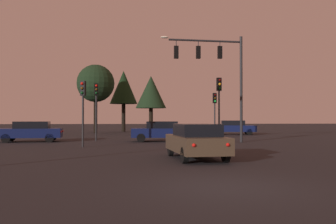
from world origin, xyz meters
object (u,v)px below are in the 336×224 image
car_nearside_lane (196,141)px  tree_left_far (151,92)px  traffic_light_corner_right (219,97)px  car_far_lane (234,127)px  car_crossing_right (160,131)px  car_crossing_left (30,131)px  traffic_light_corner_left (215,106)px  tree_behind_sign (96,84)px  traffic_light_far_side (83,100)px  traffic_signal_mast_arm (218,67)px  tree_center_horizon (124,88)px  traffic_light_median (96,100)px

car_nearside_lane → tree_left_far: size_ratio=0.73×
traffic_light_corner_right → car_far_lane: size_ratio=0.95×
traffic_light_corner_right → car_crossing_right: (-3.82, 3.15, -2.41)m
car_nearside_lane → car_crossing_right: 12.51m
car_crossing_left → traffic_light_corner_left: bearing=13.6°
tree_behind_sign → car_far_lane: bearing=-19.6°
traffic_light_far_side → car_crossing_left: traffic_light_far_side is taller
traffic_signal_mast_arm → tree_behind_sign: size_ratio=0.96×
traffic_light_far_side → car_nearside_lane: traffic_light_far_side is taller
traffic_light_corner_right → tree_center_horizon: size_ratio=0.57×
traffic_light_corner_left → tree_left_far: bearing=120.5°
car_nearside_lane → tree_left_far: bearing=91.1°
tree_behind_sign → car_crossing_right: bearing=-69.0°
traffic_signal_mast_arm → traffic_light_median: size_ratio=1.75×
traffic_light_far_side → car_nearside_lane: bearing=-52.0°
traffic_light_median → traffic_light_corner_left: bearing=18.0°
traffic_light_corner_left → tree_center_horizon: tree_center_horizon is taller
traffic_signal_mast_arm → tree_left_far: 15.09m
traffic_light_corner_left → car_nearside_lane: 17.31m
traffic_light_corner_right → traffic_light_median: 9.53m
traffic_light_far_side → tree_behind_sign: size_ratio=0.50×
tree_behind_sign → tree_center_horizon: tree_behind_sign is taller
traffic_signal_mast_arm → traffic_light_corner_left: bearing=79.1°
traffic_light_median → car_far_lane: (13.66, 10.12, -2.34)m
car_nearside_lane → car_far_lane: bearing=70.6°
car_crossing_right → tree_left_far: (0.04, 12.76, 3.80)m
traffic_signal_mast_arm → traffic_light_median: (-8.90, 2.56, -2.36)m
tree_left_far → car_far_lane: bearing=-11.8°
traffic_light_corner_left → car_crossing_left: size_ratio=0.84×
car_crossing_right → tree_behind_sign: 18.18m
car_crossing_left → tree_left_far: tree_left_far is taller
car_crossing_right → tree_behind_sign: tree_behind_sign is taller
traffic_light_corner_right → tree_behind_sign: bearing=117.4°
traffic_light_corner_right → car_crossing_right: bearing=140.5°
traffic_light_corner_right → car_nearside_lane: bearing=-109.3°
traffic_light_corner_right → car_far_lane: 15.13m
car_crossing_left → car_far_lane: size_ratio=0.99×
car_far_lane → tree_left_far: tree_left_far is taller
car_nearside_lane → car_crossing_left: bearing=128.2°
traffic_signal_mast_arm → traffic_light_far_side: size_ratio=1.93×
car_crossing_left → tree_center_horizon: tree_center_horizon is taller
traffic_signal_mast_arm → traffic_light_far_side: 10.17m
traffic_signal_mast_arm → car_crossing_right: size_ratio=1.76×
traffic_light_corner_left → car_nearside_lane: (-4.63, -16.56, -2.04)m
traffic_light_corner_left → traffic_light_median: bearing=-162.0°
traffic_light_corner_right → tree_behind_sign: tree_behind_sign is taller
tree_behind_sign → car_nearside_lane: bearing=-76.7°
car_crossing_right → tree_left_far: size_ratio=0.69×
tree_center_horizon → traffic_light_corner_right: bearing=-74.2°
car_nearside_lane → tree_behind_sign: tree_behind_sign is taller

